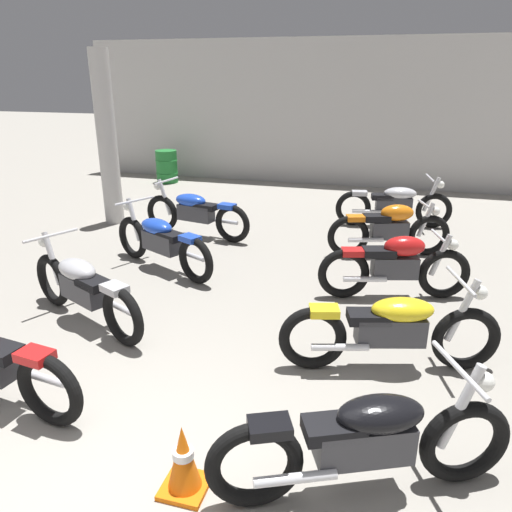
# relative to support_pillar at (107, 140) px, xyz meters

# --- Properties ---
(back_wall) EXTENTS (13.33, 0.24, 3.60)m
(back_wall) POSITION_rel_support_pillar_xyz_m (3.62, 4.72, 0.20)
(back_wall) COLOR #BCBAB7
(back_wall) RESTS_ON ground
(support_pillar) EXTENTS (0.36, 0.36, 3.20)m
(support_pillar) POSITION_rel_support_pillar_xyz_m (0.00, 0.00, 0.00)
(support_pillar) COLOR #BCBAB7
(support_pillar) RESTS_ON ground
(motorcycle_left_row_1) EXTENTS (2.01, 1.08, 0.97)m
(motorcycle_left_row_1) POSITION_rel_support_pillar_xyz_m (1.90, -3.80, -1.15)
(motorcycle_left_row_1) COLOR black
(motorcycle_left_row_1) RESTS_ON ground
(motorcycle_left_row_2) EXTENTS (1.99, 1.11, 0.97)m
(motorcycle_left_row_2) POSITION_rel_support_pillar_xyz_m (2.02, -2.02, -1.15)
(motorcycle_left_row_2) COLOR black
(motorcycle_left_row_2) RESTS_ON ground
(motorcycle_left_row_3) EXTENTS (2.15, 0.73, 0.97)m
(motorcycle_left_row_3) POSITION_rel_support_pillar_xyz_m (1.89, -0.39, -1.15)
(motorcycle_left_row_3) COLOR black
(motorcycle_left_row_3) RESTS_ON ground
(motorcycle_right_row_0) EXTENTS (2.02, 1.06, 0.97)m
(motorcycle_right_row_0) POSITION_rel_support_pillar_xyz_m (5.23, -5.47, -1.15)
(motorcycle_right_row_0) COLOR black
(motorcycle_right_row_0) RESTS_ON ground
(motorcycle_right_row_1) EXTENTS (2.12, 0.86, 0.97)m
(motorcycle_right_row_1) POSITION_rel_support_pillar_xyz_m (5.36, -3.83, -1.15)
(motorcycle_right_row_1) COLOR black
(motorcycle_right_row_1) RESTS_ON ground
(motorcycle_right_row_2) EXTENTS (1.93, 0.71, 0.88)m
(motorcycle_right_row_2) POSITION_rel_support_pillar_xyz_m (5.37, -2.11, -1.14)
(motorcycle_right_row_2) COLOR black
(motorcycle_right_row_2) RESTS_ON ground
(motorcycle_right_row_3) EXTENTS (1.91, 0.76, 0.88)m
(motorcycle_right_row_3) POSITION_rel_support_pillar_xyz_m (5.25, -0.50, -1.14)
(motorcycle_right_row_3) COLOR black
(motorcycle_right_row_3) RESTS_ON ground
(motorcycle_right_row_4) EXTENTS (2.16, 0.72, 0.97)m
(motorcycle_right_row_4) POSITION_rel_support_pillar_xyz_m (5.29, 1.19, -1.15)
(motorcycle_right_row_4) COLOR black
(motorcycle_right_row_4) RESTS_ON ground
(oil_drum) EXTENTS (0.59, 0.59, 0.85)m
(oil_drum) POSITION_rel_support_pillar_xyz_m (-0.64, 3.72, -1.18)
(oil_drum) COLOR #1E722D
(oil_drum) RESTS_ON ground
(traffic_cone) EXTENTS (0.32, 0.32, 0.54)m
(traffic_cone) POSITION_rel_support_pillar_xyz_m (4.02, -5.79, -1.34)
(traffic_cone) COLOR orange
(traffic_cone) RESTS_ON ground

